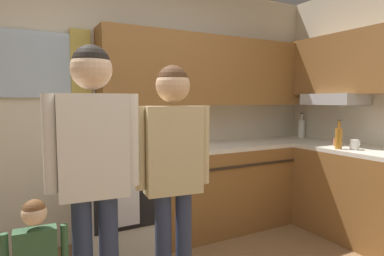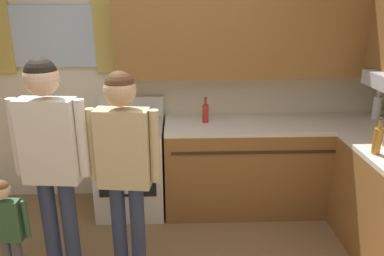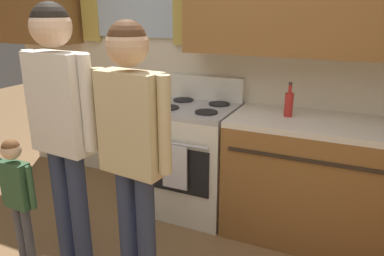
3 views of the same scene
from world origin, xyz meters
name	(u,v)px [view 1 (image 1 of 3)]	position (x,y,z in m)	size (l,w,h in m)	color
back_wall_unit	(137,92)	(0.12, 1.82, 1.45)	(4.60, 0.42, 2.60)	beige
kitchen_counter_run	(282,187)	(1.50, 1.20, 0.45)	(2.16, 1.85, 0.90)	brown
stove_oven	(116,200)	(-0.20, 1.54, 0.47)	(0.64, 0.67, 1.10)	silver
bottle_oil_amber	(339,138)	(1.77, 0.74, 1.01)	(0.06, 0.06, 0.29)	#B27223
bottle_milk_white	(301,128)	(2.22, 1.63, 1.02)	(0.08, 0.08, 0.31)	white
bottle_sauce_red	(186,138)	(0.53, 1.56, 0.99)	(0.06, 0.06, 0.25)	red
mug_ceramic_white	(355,145)	(1.86, 0.64, 0.95)	(0.13, 0.08, 0.09)	white
cup_terracotta	(337,142)	(1.95, 0.89, 0.94)	(0.11, 0.07, 0.08)	#B76642
adult_holding_child	(94,157)	(-0.59, 0.52, 1.05)	(0.52, 0.23, 1.67)	#2D3856
adult_in_plaid	(173,159)	(-0.10, 0.52, 1.00)	(0.49, 0.21, 1.59)	#2D3856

